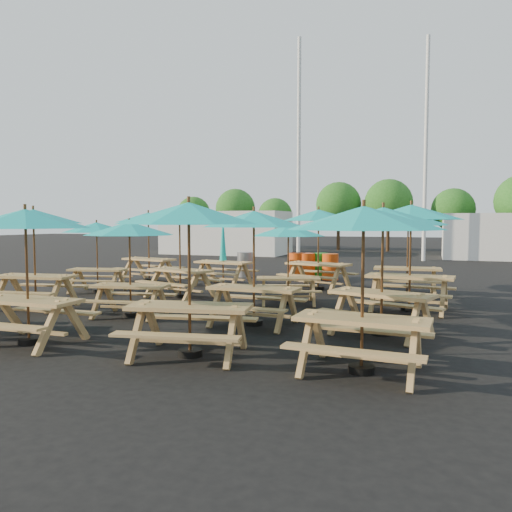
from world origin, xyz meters
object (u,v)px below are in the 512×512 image
(picnic_unit_9, at_px, (254,225))
(picnic_unit_10, at_px, (288,235))
(picnic_unit_15, at_px, (408,223))
(picnic_unit_6, at_px, (180,223))
(picnic_unit_11, at_px, (319,219))
(picnic_unit_13, at_px, (383,223))
(picnic_unit_3, at_px, (148,221))
(waste_bin_4, at_px, (320,266))
(picnic_unit_1, at_px, (33,222))
(picnic_unit_12, at_px, (363,227))
(waste_bin_0, at_px, (245,264))
(waste_bin_5, at_px, (330,267))
(picnic_unit_2, at_px, (97,231))
(picnic_unit_7, at_px, (223,256))
(picnic_unit_14, at_px, (411,218))
(picnic_unit_8, at_px, (189,222))
(waste_bin_2, at_px, (297,265))
(waste_bin_3, at_px, (297,266))
(picnic_unit_5, at_px, (129,233))
(picnic_unit_4, at_px, (25,226))
(waste_bin_1, at_px, (307,266))

(picnic_unit_9, bearing_deg, picnic_unit_10, 93.83)
(picnic_unit_15, bearing_deg, picnic_unit_9, -119.83)
(picnic_unit_6, relative_size, picnic_unit_9, 1.16)
(picnic_unit_11, height_order, picnic_unit_13, picnic_unit_11)
(picnic_unit_3, height_order, picnic_unit_15, picnic_unit_3)
(picnic_unit_11, xyz_separation_m, waste_bin_4, (-0.61, 3.14, -1.72))
(picnic_unit_1, height_order, picnic_unit_12, picnic_unit_1)
(picnic_unit_1, relative_size, waste_bin_0, 2.68)
(waste_bin_5, bearing_deg, picnic_unit_2, -136.92)
(picnic_unit_1, bearing_deg, picnic_unit_7, 57.45)
(picnic_unit_3, xyz_separation_m, picnic_unit_14, (9.02, -3.03, 0.07))
(picnic_unit_6, height_order, waste_bin_4, picnic_unit_6)
(picnic_unit_2, distance_m, waste_bin_5, 8.29)
(picnic_unit_3, height_order, waste_bin_0, picnic_unit_3)
(picnic_unit_8, distance_m, waste_bin_5, 11.21)
(picnic_unit_7, relative_size, picnic_unit_10, 0.99)
(waste_bin_2, height_order, waste_bin_3, same)
(picnic_unit_2, distance_m, picnic_unit_12, 10.21)
(picnic_unit_9, bearing_deg, waste_bin_5, 93.03)
(picnic_unit_5, bearing_deg, picnic_unit_8, -50.90)
(picnic_unit_8, relative_size, picnic_unit_14, 1.02)
(picnic_unit_9, height_order, waste_bin_2, picnic_unit_9)
(waste_bin_4, bearing_deg, picnic_unit_10, -85.62)
(picnic_unit_4, relative_size, picnic_unit_5, 1.04)
(picnic_unit_2, relative_size, waste_bin_0, 2.44)
(picnic_unit_2, xyz_separation_m, picnic_unit_6, (2.86, -0.11, 0.24))
(picnic_unit_8, bearing_deg, picnic_unit_15, 60.69)
(picnic_unit_7, bearing_deg, picnic_unit_11, 9.28)
(picnic_unit_2, xyz_separation_m, picnic_unit_11, (6.16, 2.75, 0.35))
(picnic_unit_8, distance_m, picnic_unit_11, 8.25)
(picnic_unit_6, height_order, picnic_unit_14, picnic_unit_14)
(picnic_unit_6, bearing_deg, picnic_unit_12, -27.21)
(picnic_unit_3, distance_m, picnic_unit_11, 6.16)
(picnic_unit_3, bearing_deg, picnic_unit_5, -50.42)
(waste_bin_3, distance_m, waste_bin_4, 0.87)
(picnic_unit_1, bearing_deg, picnic_unit_10, 18.08)
(picnic_unit_8, height_order, picnic_unit_11, picnic_unit_11)
(picnic_unit_8, xyz_separation_m, waste_bin_5, (0.04, 11.09, -1.65))
(picnic_unit_5, bearing_deg, picnic_unit_9, -7.72)
(picnic_unit_14, height_order, waste_bin_4, picnic_unit_14)
(picnic_unit_14, distance_m, waste_bin_1, 7.19)
(picnic_unit_7, height_order, picnic_unit_14, picnic_unit_14)
(picnic_unit_3, bearing_deg, picnic_unit_11, 9.94)
(picnic_unit_15, distance_m, waste_bin_1, 5.06)
(picnic_unit_12, bearing_deg, picnic_unit_9, 138.28)
(waste_bin_2, bearing_deg, picnic_unit_14, -53.53)
(picnic_unit_15, bearing_deg, waste_bin_3, 140.44)
(picnic_unit_10, distance_m, waste_bin_1, 5.97)
(picnic_unit_11, relative_size, picnic_unit_14, 1.14)
(picnic_unit_5, relative_size, picnic_unit_14, 0.88)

